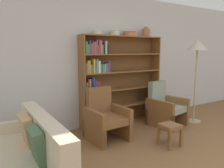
{
  "coord_description": "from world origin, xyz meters",
  "views": [
    {
      "loc": [
        -2.74,
        -1.24,
        1.59
      ],
      "look_at": [
        -0.56,
        2.31,
        0.95
      ],
      "focal_mm": 35.0,
      "sensor_mm": 36.0,
      "label": 1
    }
  ],
  "objects_px": {
    "bowl_olive": "(115,32)",
    "armchair_leather": "(105,118)",
    "vase_tall": "(146,33)",
    "bookshelf": "(114,81)",
    "bowl_cream": "(97,32)",
    "footstool": "(170,129)",
    "bowl_sage": "(129,33)",
    "floor_lamp": "(197,49)",
    "armchair_cushioned": "(165,107)"
  },
  "relations": [
    {
      "from": "bowl_sage",
      "to": "footstool",
      "type": "distance_m",
      "value": 2.18
    },
    {
      "from": "bowl_olive",
      "to": "armchair_leather",
      "type": "distance_m",
      "value": 1.76
    },
    {
      "from": "armchair_leather",
      "to": "floor_lamp",
      "type": "height_order",
      "value": "floor_lamp"
    },
    {
      "from": "bowl_cream",
      "to": "floor_lamp",
      "type": "relative_size",
      "value": 0.1
    },
    {
      "from": "vase_tall",
      "to": "bowl_sage",
      "type": "bearing_deg",
      "value": 180.0
    },
    {
      "from": "bowl_olive",
      "to": "bowl_cream",
      "type": "bearing_deg",
      "value": 180.0
    },
    {
      "from": "footstool",
      "to": "bowl_sage",
      "type": "bearing_deg",
      "value": 83.4
    },
    {
      "from": "bowl_sage",
      "to": "floor_lamp",
      "type": "relative_size",
      "value": 0.15
    },
    {
      "from": "bowl_sage",
      "to": "floor_lamp",
      "type": "xyz_separation_m",
      "value": [
        1.26,
        -0.76,
        -0.34
      ]
    },
    {
      "from": "bookshelf",
      "to": "vase_tall",
      "type": "relative_size",
      "value": 8.87
    },
    {
      "from": "bookshelf",
      "to": "bowl_sage",
      "type": "height_order",
      "value": "bowl_sage"
    },
    {
      "from": "bowl_sage",
      "to": "vase_tall",
      "type": "relative_size",
      "value": 1.28
    },
    {
      "from": "bowl_olive",
      "to": "bowl_sage",
      "type": "height_order",
      "value": "bowl_olive"
    },
    {
      "from": "bookshelf",
      "to": "armchair_leather",
      "type": "relative_size",
      "value": 2.06
    },
    {
      "from": "bowl_sage",
      "to": "footstool",
      "type": "xyz_separation_m",
      "value": [
        -0.16,
        -1.4,
        -1.66
      ]
    },
    {
      "from": "bookshelf",
      "to": "armchair_cushioned",
      "type": "height_order",
      "value": "bookshelf"
    },
    {
      "from": "bowl_cream",
      "to": "bowl_sage",
      "type": "relative_size",
      "value": 0.69
    },
    {
      "from": "vase_tall",
      "to": "bookshelf",
      "type": "bearing_deg",
      "value": 179.12
    },
    {
      "from": "vase_tall",
      "to": "footstool",
      "type": "relative_size",
      "value": 0.57
    },
    {
      "from": "bowl_cream",
      "to": "footstool",
      "type": "relative_size",
      "value": 0.5
    },
    {
      "from": "bowl_cream",
      "to": "armchair_cushioned",
      "type": "distance_m",
      "value": 2.12
    },
    {
      "from": "armchair_cushioned",
      "to": "floor_lamp",
      "type": "xyz_separation_m",
      "value": [
        0.71,
        -0.19,
        1.22
      ]
    },
    {
      "from": "bookshelf",
      "to": "vase_tall",
      "type": "distance_m",
      "value": 1.34
    },
    {
      "from": "bookshelf",
      "to": "armchair_cushioned",
      "type": "xyz_separation_m",
      "value": [
        0.94,
        -0.58,
        -0.55
      ]
    },
    {
      "from": "floor_lamp",
      "to": "footstool",
      "type": "bearing_deg",
      "value": -155.79
    },
    {
      "from": "armchair_leather",
      "to": "footstool",
      "type": "bearing_deg",
      "value": 129.18
    },
    {
      "from": "bowl_sage",
      "to": "floor_lamp",
      "type": "height_order",
      "value": "bowl_sage"
    },
    {
      "from": "floor_lamp",
      "to": "vase_tall",
      "type": "bearing_deg",
      "value": 136.56
    },
    {
      "from": "bowl_sage",
      "to": "footstool",
      "type": "height_order",
      "value": "bowl_sage"
    },
    {
      "from": "armchair_cushioned",
      "to": "floor_lamp",
      "type": "bearing_deg",
      "value": 154.46
    },
    {
      "from": "bookshelf",
      "to": "armchair_leather",
      "type": "xyz_separation_m",
      "value": [
        -0.54,
        -0.58,
        -0.55
      ]
    },
    {
      "from": "armchair_leather",
      "to": "armchair_cushioned",
      "type": "height_order",
      "value": "same"
    },
    {
      "from": "bookshelf",
      "to": "bowl_sage",
      "type": "xyz_separation_m",
      "value": [
        0.39,
        -0.01,
        1.01
      ]
    },
    {
      "from": "armchair_leather",
      "to": "floor_lamp",
      "type": "distance_m",
      "value": 2.51
    },
    {
      "from": "armchair_leather",
      "to": "bowl_olive",
      "type": "bearing_deg",
      "value": -138.02
    },
    {
      "from": "floor_lamp",
      "to": "armchair_leather",
      "type": "bearing_deg",
      "value": 174.9
    },
    {
      "from": "armchair_cushioned",
      "to": "footstool",
      "type": "bearing_deg",
      "value": 39.18
    },
    {
      "from": "vase_tall",
      "to": "floor_lamp",
      "type": "distance_m",
      "value": 1.17
    },
    {
      "from": "vase_tall",
      "to": "floor_lamp",
      "type": "relative_size",
      "value": 0.12
    },
    {
      "from": "bowl_cream",
      "to": "vase_tall",
      "type": "distance_m",
      "value": 1.23
    },
    {
      "from": "bowl_olive",
      "to": "armchair_cushioned",
      "type": "xyz_separation_m",
      "value": [
        0.91,
        -0.57,
        -1.57
      ]
    },
    {
      "from": "bowl_cream",
      "to": "vase_tall",
      "type": "xyz_separation_m",
      "value": [
        1.23,
        0.0,
        0.04
      ]
    },
    {
      "from": "bowl_olive",
      "to": "floor_lamp",
      "type": "xyz_separation_m",
      "value": [
        1.62,
        -0.76,
        -0.35
      ]
    },
    {
      "from": "armchair_leather",
      "to": "vase_tall",
      "type": "bearing_deg",
      "value": -160.77
    },
    {
      "from": "floor_lamp",
      "to": "bowl_cream",
      "type": "bearing_deg",
      "value": 159.44
    },
    {
      "from": "vase_tall",
      "to": "armchair_cushioned",
      "type": "relative_size",
      "value": 0.23
    },
    {
      "from": "floor_lamp",
      "to": "footstool",
      "type": "height_order",
      "value": "floor_lamp"
    },
    {
      "from": "bowl_olive",
      "to": "armchair_leather",
      "type": "height_order",
      "value": "bowl_olive"
    },
    {
      "from": "bowl_olive",
      "to": "bowl_sage",
      "type": "bearing_deg",
      "value": 0.0
    },
    {
      "from": "bowl_cream",
      "to": "bowl_sage",
      "type": "bearing_deg",
      "value": 0.0
    }
  ]
}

